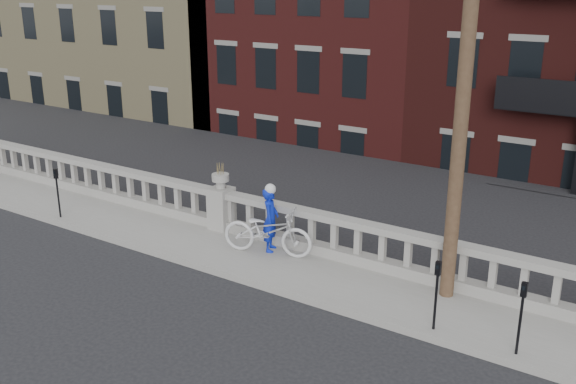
# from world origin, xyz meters

# --- Properties ---
(ground) EXTENTS (120.00, 120.00, 0.00)m
(ground) POSITION_xyz_m (0.00, 0.00, 0.00)
(ground) COLOR black
(ground) RESTS_ON ground
(sidewalk) EXTENTS (32.00, 2.20, 0.15)m
(sidewalk) POSITION_xyz_m (0.00, 3.00, 0.07)
(sidewalk) COLOR gray
(sidewalk) RESTS_ON ground
(balustrade) EXTENTS (28.00, 0.34, 1.03)m
(balustrade) POSITION_xyz_m (0.00, 3.95, 0.64)
(balustrade) COLOR gray
(balustrade) RESTS_ON sidewalk
(planter_pedestal) EXTENTS (0.55, 0.55, 1.76)m
(planter_pedestal) POSITION_xyz_m (0.00, 3.95, 0.83)
(planter_pedestal) COLOR gray
(planter_pedestal) RESTS_ON sidewalk
(lower_level) EXTENTS (80.00, 44.00, 20.80)m
(lower_level) POSITION_xyz_m (0.56, 23.04, 2.63)
(lower_level) COLOR #605E59
(lower_level) RESTS_ON ground
(utility_pole) EXTENTS (1.60, 0.28, 10.00)m
(utility_pole) POSITION_xyz_m (6.20, 3.60, 5.24)
(utility_pole) COLOR #422D1E
(utility_pole) RESTS_ON sidewalk
(parking_meter_b) EXTENTS (0.10, 0.09, 1.36)m
(parking_meter_b) POSITION_xyz_m (-4.20, 2.15, 1.00)
(parking_meter_b) COLOR black
(parking_meter_b) RESTS_ON sidewalk
(parking_meter_c) EXTENTS (0.10, 0.09, 1.36)m
(parking_meter_c) POSITION_xyz_m (6.49, 2.15, 1.00)
(parking_meter_c) COLOR black
(parking_meter_c) RESTS_ON sidewalk
(parking_meter_d) EXTENTS (0.10, 0.09, 1.36)m
(parking_meter_d) POSITION_xyz_m (7.99, 2.15, 1.00)
(parking_meter_d) COLOR black
(parking_meter_d) RESTS_ON sidewalk
(bicycle) EXTENTS (2.29, 1.30, 1.14)m
(bicycle) POSITION_xyz_m (1.94, 3.27, 0.72)
(bicycle) COLOR silver
(bicycle) RESTS_ON sidewalk
(cyclist) EXTENTS (0.57, 0.67, 1.55)m
(cyclist) POSITION_xyz_m (1.88, 3.48, 0.92)
(cyclist) COLOR #0B20B2
(cyclist) RESTS_ON sidewalk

